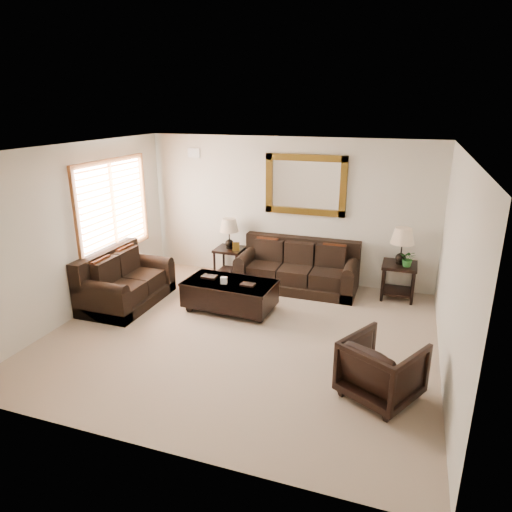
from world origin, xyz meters
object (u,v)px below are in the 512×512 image
at_px(loveseat, 124,284).
at_px(armchair, 382,366).
at_px(end_table_left, 229,239).
at_px(sofa, 298,271).
at_px(coffee_table, 230,292).
at_px(end_table_right, 401,253).

xyz_separation_m(loveseat, armchair, (4.36, -1.33, 0.06)).
relative_size(loveseat, end_table_left, 1.38).
relative_size(sofa, coffee_table, 1.44).
height_order(coffee_table, armchair, armchair).
height_order(sofa, loveseat, loveseat).
xyz_separation_m(sofa, coffee_table, (-0.82, -1.32, -0.01)).
bearing_deg(end_table_right, armchair, -91.15).
bearing_deg(end_table_right, end_table_left, 179.63).
bearing_deg(sofa, end_table_left, 175.08).
xyz_separation_m(coffee_table, armchair, (2.54, -1.64, 0.09)).
distance_m(loveseat, end_table_left, 2.19).
relative_size(coffee_table, armchair, 1.89).
distance_m(sofa, end_table_right, 1.85).
bearing_deg(coffee_table, sofa, 61.25).
distance_m(end_table_right, coffee_table, 3.01).
bearing_deg(armchair, sofa, -30.92).
height_order(end_table_left, armchair, end_table_left).
height_order(end_table_right, coffee_table, end_table_right).
distance_m(sofa, coffee_table, 1.55).
distance_m(end_table_left, end_table_right, 3.18).
xyz_separation_m(sofa, end_table_right, (1.78, 0.10, 0.51)).
bearing_deg(armchair, coffee_table, -3.91).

